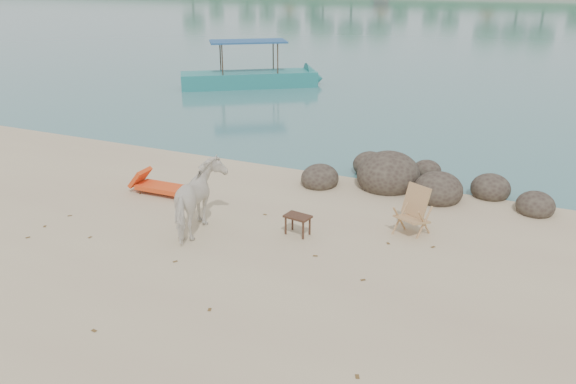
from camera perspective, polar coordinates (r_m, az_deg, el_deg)
name	(u,v)px	position (r m, az deg, el deg)	size (l,w,h in m)	color
water	(516,9)	(98.55, 22.15, 16.87)	(400.00, 400.00, 0.00)	#356A69
boulders	(408,181)	(15.28, 12.12, 1.12)	(6.36, 2.91, 1.26)	#302520
cow	(200,200)	(12.39, -8.95, -0.86)	(0.83, 1.83, 1.55)	white
side_table	(298,226)	(12.31, 0.99, -3.51)	(0.56, 0.36, 0.45)	black
lounge_chair	(163,186)	(14.88, -12.63, 0.63)	(1.73, 0.60, 0.52)	#E2471A
deck_chair	(412,214)	(12.53, 12.52, -2.15)	(0.65, 0.72, 1.02)	tan
boat_near	(248,49)	(28.84, -4.05, 14.32)	(7.62, 1.71, 3.69)	#247B79
dead_leaves	(197,259)	(11.57, -9.19, -6.78)	(8.39, 5.40, 0.00)	brown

